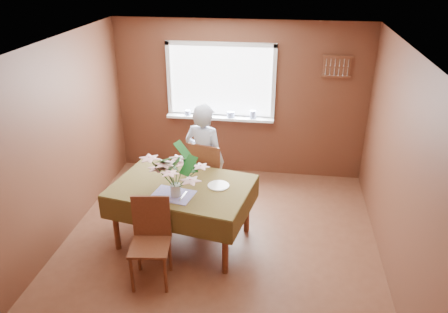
# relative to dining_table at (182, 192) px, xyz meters

# --- Properties ---
(floor) EXTENTS (4.50, 4.50, 0.00)m
(floor) POSITION_rel_dining_table_xyz_m (0.47, -0.18, -0.71)
(floor) COLOR brown
(floor) RESTS_ON ground
(ceiling) EXTENTS (4.50, 4.50, 0.00)m
(ceiling) POSITION_rel_dining_table_xyz_m (0.47, -0.18, 1.79)
(ceiling) COLOR white
(ceiling) RESTS_ON wall_back
(wall_back) EXTENTS (4.00, 0.00, 4.00)m
(wall_back) POSITION_rel_dining_table_xyz_m (0.47, 2.07, 0.54)
(wall_back) COLOR brown
(wall_back) RESTS_ON floor
(wall_front) EXTENTS (4.00, 0.00, 4.00)m
(wall_front) POSITION_rel_dining_table_xyz_m (0.47, -2.43, 0.54)
(wall_front) COLOR brown
(wall_front) RESTS_ON floor
(wall_left) EXTENTS (0.00, 4.50, 4.50)m
(wall_left) POSITION_rel_dining_table_xyz_m (-1.53, -0.18, 0.54)
(wall_left) COLOR brown
(wall_left) RESTS_ON floor
(wall_right) EXTENTS (0.00, 4.50, 4.50)m
(wall_right) POSITION_rel_dining_table_xyz_m (2.47, -0.18, 0.54)
(wall_right) COLOR brown
(wall_right) RESTS_ON floor
(window_assembly) EXTENTS (1.72, 0.20, 1.22)m
(window_assembly) POSITION_rel_dining_table_xyz_m (0.17, 2.02, 0.65)
(window_assembly) COLOR white
(window_assembly) RESTS_ON wall_back
(spoon_rack) EXTENTS (0.44, 0.05, 0.33)m
(spoon_rack) POSITION_rel_dining_table_xyz_m (1.92, 2.04, 1.14)
(spoon_rack) COLOR brown
(spoon_rack) RESTS_ON wall_back
(dining_table) EXTENTS (1.84, 1.42, 0.81)m
(dining_table) POSITION_rel_dining_table_xyz_m (0.00, 0.00, 0.00)
(dining_table) COLOR brown
(dining_table) RESTS_ON floor
(chair_far) EXTENTS (0.56, 0.56, 1.06)m
(chair_far) POSITION_rel_dining_table_xyz_m (0.19, 0.76, -0.14)
(chair_far) COLOR brown
(chair_far) RESTS_ON floor
(chair_near) EXTENTS (0.48, 0.48, 0.99)m
(chair_near) POSITION_rel_dining_table_xyz_m (-0.19, -0.74, -0.17)
(chair_near) COLOR brown
(chair_near) RESTS_ON floor
(seated_woman) EXTENTS (0.68, 0.55, 1.61)m
(seated_woman) POSITION_rel_dining_table_xyz_m (0.14, 0.75, 0.10)
(seated_woman) COLOR white
(seated_woman) RESTS_ON floor
(flower_bouquet) EXTENTS (0.61, 0.61, 0.53)m
(flower_bouquet) POSITION_rel_dining_table_xyz_m (-0.01, -0.27, 0.44)
(flower_bouquet) COLOR white
(flower_bouquet) RESTS_ON dining_table
(side_plate) EXTENTS (0.36, 0.36, 0.01)m
(side_plate) POSITION_rel_dining_table_xyz_m (0.45, 0.03, 0.11)
(side_plate) COLOR white
(side_plate) RESTS_ON dining_table
(table_knife) EXTENTS (0.05, 0.22, 0.00)m
(table_knife) POSITION_rel_dining_table_xyz_m (0.08, -0.28, 0.11)
(table_knife) COLOR silver
(table_knife) RESTS_ON dining_table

